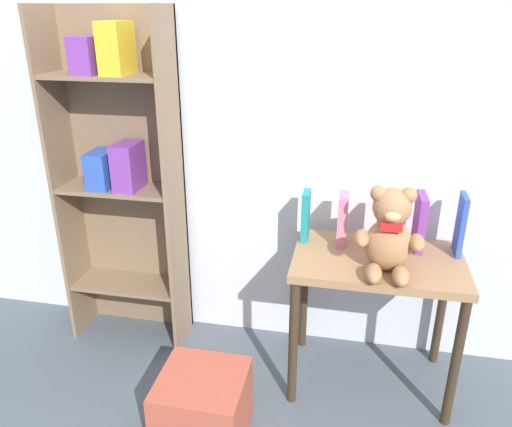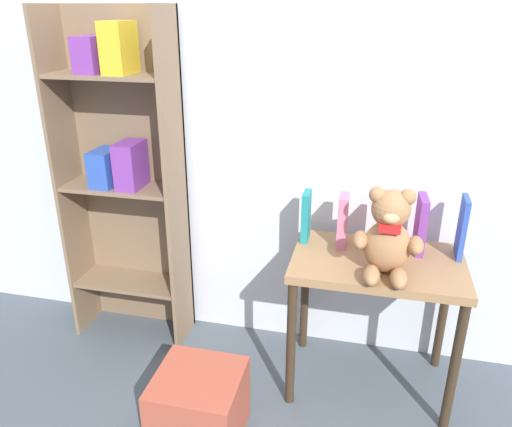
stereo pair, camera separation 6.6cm
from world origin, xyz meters
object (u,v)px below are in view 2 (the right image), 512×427
object	(u,v)px
storage_bin	(199,406)
book_standing_teal	(306,216)
teddy_bear	(388,236)
book_standing_purple	(421,224)
book_standing_red	(381,224)
display_table	(376,280)
book_standing_blue	(462,228)
book_standing_pink	(343,221)
bookshelf_side	(123,166)

from	to	relation	value
storage_bin	book_standing_teal	bearing A→B (deg)	61.88
teddy_bear	book_standing_purple	xyz separation A→B (m)	(0.14, 0.23, -0.04)
book_standing_red	storage_bin	xyz separation A→B (m)	(-0.64, -0.58, -0.61)
book_standing_purple	display_table	bearing A→B (deg)	-145.01
book_standing_blue	book_standing_pink	bearing A→B (deg)	-177.88
book_standing_teal	book_standing_red	bearing A→B (deg)	-2.41
teddy_bear	book_standing_red	size ratio (longest dim) A/B	1.48
display_table	book_standing_purple	size ratio (longest dim) A/B	2.89
display_table	book_standing_red	distance (m)	0.24
display_table	teddy_bear	xyz separation A→B (m)	(0.02, -0.11, 0.26)
bookshelf_side	teddy_bear	xyz separation A→B (m)	(1.24, -0.28, -0.11)
display_table	book_standing_pink	xyz separation A→B (m)	(-0.16, 0.10, 0.21)
teddy_bear	book_standing_purple	world-z (taller)	teddy_bear
teddy_bear	book_standing_blue	xyz separation A→B (m)	(0.30, 0.22, -0.03)
book_standing_blue	storage_bin	xyz separation A→B (m)	(-0.96, -0.58, -0.62)
book_standing_red	book_standing_teal	bearing A→B (deg)	178.06
book_standing_red	bookshelf_side	bearing A→B (deg)	177.89
bookshelf_side	display_table	world-z (taller)	bookshelf_side
book_standing_purple	storage_bin	size ratio (longest dim) A/B	0.73
book_standing_teal	book_standing_purple	distance (m)	0.48
teddy_bear	book_standing_pink	size ratio (longest dim) A/B	1.51
book_standing_teal	storage_bin	world-z (taller)	book_standing_teal
book_standing_teal	book_standing_pink	size ratio (longest dim) A/B	0.98
display_table	book_standing_blue	size ratio (longest dim) A/B	2.71
book_standing_teal	book_standing_blue	xyz separation A→B (m)	(0.65, -0.01, 0.02)
teddy_bear	storage_bin	xyz separation A→B (m)	(-0.66, -0.36, -0.65)
book_standing_pink	book_standing_purple	world-z (taller)	book_standing_purple
display_table	book_standing_purple	xyz separation A→B (m)	(0.16, 0.12, 0.22)
book_standing_teal	book_standing_red	world-z (taller)	book_standing_red
storage_bin	book_standing_blue	bearing A→B (deg)	31.24
book_standing_pink	teddy_bear	bearing A→B (deg)	-49.59
book_standing_blue	book_standing_red	bearing A→B (deg)	-177.59
book_standing_red	storage_bin	distance (m)	1.05
book_standing_blue	book_standing_teal	bearing A→B (deg)	-179.73
storage_bin	book_standing_red	bearing A→B (deg)	42.01
bookshelf_side	book_standing_purple	distance (m)	1.38
display_table	storage_bin	distance (m)	0.89
bookshelf_side	book_standing_purple	bearing A→B (deg)	-1.88
book_standing_blue	storage_bin	world-z (taller)	book_standing_blue
teddy_bear	book_standing_blue	distance (m)	0.37
bookshelf_side	teddy_bear	size ratio (longest dim) A/B	4.64
book_standing_red	book_standing_blue	size ratio (longest dim) A/B	0.90
display_table	bookshelf_side	bearing A→B (deg)	172.08
teddy_bear	book_standing_pink	world-z (taller)	teddy_bear
book_standing_red	book_standing_pink	bearing A→B (deg)	-178.54
teddy_bear	book_standing_red	bearing A→B (deg)	96.36
bookshelf_side	book_standing_pink	distance (m)	1.06
book_standing_purple	storage_bin	bearing A→B (deg)	-145.73
teddy_bear	storage_bin	world-z (taller)	teddy_bear
bookshelf_side	book_standing_pink	xyz separation A→B (m)	(1.05, -0.07, -0.15)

